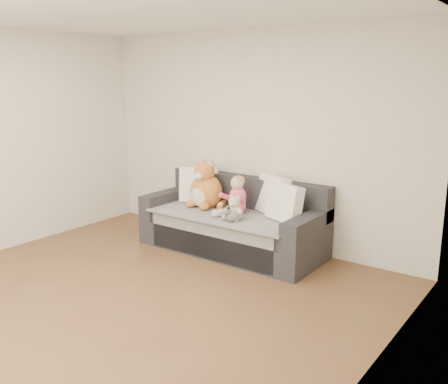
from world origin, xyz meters
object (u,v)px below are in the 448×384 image
object	(u,v)px
sofa	(233,225)
sippy_cup	(234,213)
teddy_bear	(234,210)
toddler	(236,198)
plush_cat	(206,188)

from	to	relation	value
sofa	sippy_cup	distance (m)	0.38
sofa	teddy_bear	distance (m)	0.45
sippy_cup	sofa	bearing A→B (deg)	126.96
sofa	toddler	bearing A→B (deg)	-37.57
toddler	teddy_bear	distance (m)	0.28
teddy_bear	sippy_cup	world-z (taller)	teddy_bear
toddler	plush_cat	distance (m)	0.49
plush_cat	teddy_bear	world-z (taller)	plush_cat
toddler	teddy_bear	bearing A→B (deg)	-53.90
toddler	sippy_cup	bearing A→B (deg)	-54.69
sofa	toddler	distance (m)	0.37
toddler	plush_cat	xyz separation A→B (m)	(-0.48, 0.05, 0.04)
toddler	sofa	bearing A→B (deg)	146.71
teddy_bear	plush_cat	bearing A→B (deg)	158.27
toddler	plush_cat	size ratio (longest dim) A/B	0.74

